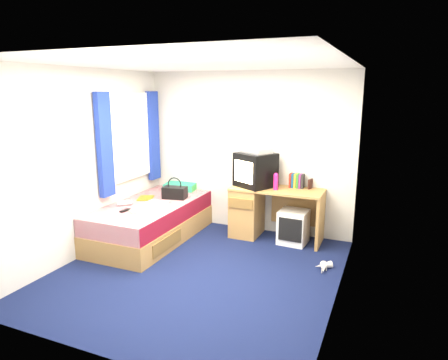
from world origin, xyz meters
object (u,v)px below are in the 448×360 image
at_px(handbag, 175,192).
at_px(towel, 156,206).
at_px(pillow, 180,187).
at_px(magazine, 146,198).
at_px(storage_cube, 293,227).
at_px(aerosol_can, 272,181).
at_px(colour_swatch_fan, 132,211).
at_px(water_bottle, 125,203).
at_px(vcr, 256,150).
at_px(bed, 151,221).
at_px(desk, 259,209).
at_px(picture_frame, 310,184).
at_px(white_heels, 323,267).
at_px(pink_water_bottle, 276,182).
at_px(remote_control, 125,210).
at_px(crt_tv, 255,170).

bearing_deg(handbag, towel, -96.31).
height_order(pillow, magazine, pillow).
relative_size(storage_cube, towel, 1.80).
height_order(aerosol_can, colour_swatch_fan, aerosol_can).
relative_size(water_bottle, colour_swatch_fan, 0.91).
xyz_separation_m(vcr, aerosol_can, (0.24, 0.05, -0.44)).
distance_m(bed, colour_swatch_fan, 0.53).
xyz_separation_m(vcr, handbag, (-1.13, -0.37, -0.64)).
bearing_deg(desk, aerosol_can, 17.18).
bearing_deg(towel, picture_frame, 30.54).
height_order(picture_frame, magazine, picture_frame).
bearing_deg(picture_frame, aerosol_can, -153.45).
height_order(vcr, aerosol_can, vcr).
distance_m(bed, towel, 0.43).
bearing_deg(vcr, magazine, -132.36).
distance_m(desk, towel, 1.50).
relative_size(vcr, colour_swatch_fan, 1.83).
xyz_separation_m(storage_cube, towel, (-1.71, -0.85, 0.35)).
bearing_deg(water_bottle, white_heels, 3.60).
bearing_deg(aerosol_can, storage_cube, -20.48).
relative_size(pillow, pink_water_bottle, 2.27).
bearing_deg(handbag, remote_control, -118.09).
relative_size(picture_frame, handbag, 0.37).
distance_m(water_bottle, white_heels, 2.80).
height_order(aerosol_can, towel, aerosol_can).
relative_size(crt_tv, towel, 2.45).
xyz_separation_m(picture_frame, aerosol_can, (-0.53, -0.11, 0.02)).
height_order(desk, magazine, desk).
relative_size(pillow, storage_cube, 1.02).
bearing_deg(desk, white_heels, -36.23).
xyz_separation_m(picture_frame, colour_swatch_fan, (-2.09, -1.36, -0.27)).
bearing_deg(storage_cube, pink_water_bottle, -176.91).
xyz_separation_m(desk, remote_control, (-1.48, -1.20, 0.14)).
relative_size(towel, magazine, 0.94).
xyz_separation_m(storage_cube, handbag, (-1.74, -0.29, 0.40)).
bearing_deg(storage_cube, magazine, -164.23).
distance_m(picture_frame, pink_water_bottle, 0.50).
xyz_separation_m(desk, magazine, (-1.59, -0.55, 0.14)).
height_order(crt_tv, magazine, crt_tv).
bearing_deg(handbag, aerosol_can, 8.20).
relative_size(towel, water_bottle, 1.32).
bearing_deg(remote_control, aerosol_can, 45.38).
bearing_deg(magazine, colour_swatch_fan, -71.92).
height_order(picture_frame, pink_water_bottle, pink_water_bottle).
distance_m(storage_cube, white_heels, 0.92).
bearing_deg(magazine, pink_water_bottle, 14.16).
distance_m(vcr, water_bottle, 2.00).
bearing_deg(crt_tv, remote_control, -111.91).
distance_m(aerosol_can, white_heels, 1.48).
height_order(magazine, water_bottle, water_bottle).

